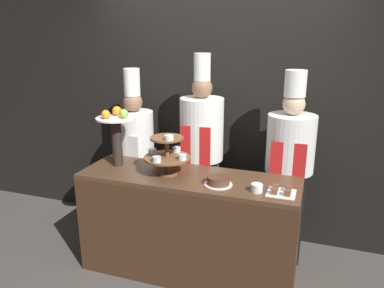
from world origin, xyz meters
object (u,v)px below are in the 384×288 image
at_px(chef_left, 135,151).
at_px(chef_center_left, 202,148).
at_px(chef_center_right, 289,163).
at_px(cup_white, 257,188).
at_px(tiered_stand, 167,153).
at_px(cake_square_tray, 281,191).
at_px(fruit_pedestal, 116,130).
at_px(cake_round, 218,181).

relative_size(chef_left, chef_center_left, 0.92).
bearing_deg(chef_center_right, cup_white, -106.04).
distance_m(tiered_stand, cup_white, 0.80).
xyz_separation_m(cake_square_tray, chef_left, (-1.52, 0.60, -0.02)).
bearing_deg(chef_left, chef_center_left, -0.00).
xyz_separation_m(tiered_stand, chef_center_right, (0.96, 0.50, -0.14)).
relative_size(cake_square_tray, chef_center_left, 0.11).
relative_size(tiered_stand, cup_white, 4.49).
height_order(chef_left, chef_center_left, chef_center_left).
bearing_deg(fruit_pedestal, cake_square_tray, -6.08).
xyz_separation_m(fruit_pedestal, cake_square_tray, (1.46, -0.16, -0.31)).
height_order(fruit_pedestal, chef_center_left, chef_center_left).
height_order(tiered_stand, cake_round, tiered_stand).
bearing_deg(tiered_stand, chef_left, 138.56).
xyz_separation_m(cup_white, chef_center_right, (0.18, 0.63, 0.01)).
distance_m(tiered_stand, chef_center_left, 0.53).
xyz_separation_m(cup_white, chef_left, (-1.34, 0.63, -0.03)).
distance_m(cake_round, chef_center_left, 0.68).
bearing_deg(cake_square_tray, chef_center_right, 89.75).
bearing_deg(chef_left, cup_white, -24.96).
bearing_deg(chef_left, chef_center_right, 0.00).
bearing_deg(fruit_pedestal, tiered_stand, -6.85).
xyz_separation_m(tiered_stand, cake_square_tray, (0.95, -0.09, -0.16)).
xyz_separation_m(fruit_pedestal, chef_center_right, (1.46, 0.44, -0.28)).
height_order(cake_square_tray, chef_center_left, chef_center_left).
height_order(chef_left, chef_center_right, chef_center_right).
bearing_deg(fruit_pedestal, chef_center_left, 34.30).
height_order(tiered_stand, chef_center_left, chef_center_left).
relative_size(fruit_pedestal, cake_round, 2.33).
height_order(cake_round, cup_white, cake_round).
bearing_deg(tiered_stand, cup_white, -9.07).
height_order(cake_round, chef_center_left, chef_center_left).
height_order(tiered_stand, cake_square_tray, tiered_stand).
bearing_deg(chef_center_right, cake_round, -129.57).
distance_m(cake_round, cake_square_tray, 0.49).
distance_m(fruit_pedestal, cake_round, 1.03).
relative_size(fruit_pedestal, chef_center_left, 0.28).
bearing_deg(chef_center_left, cake_round, -61.11).
xyz_separation_m(chef_left, chef_center_right, (1.52, 0.00, 0.04)).
distance_m(cup_white, cake_square_tray, 0.18).
distance_m(cake_square_tray, chef_center_right, 0.60).
bearing_deg(cup_white, cake_round, 173.60).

